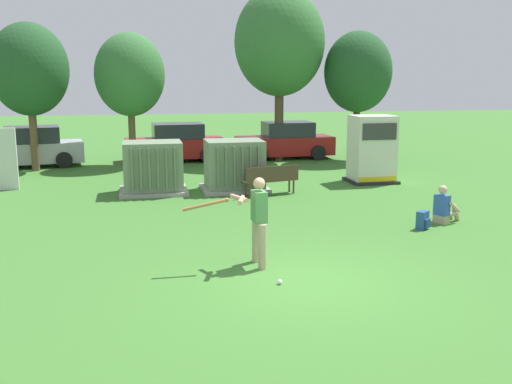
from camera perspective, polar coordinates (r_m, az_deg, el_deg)
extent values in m
plane|color=#3D752D|center=(10.89, 5.17, -8.60)|extent=(96.00, 96.00, 0.00)
cube|color=#9E9B93|center=(19.19, -9.70, 0.10)|extent=(2.10, 1.70, 0.12)
cube|color=gray|center=(19.05, -9.78, 2.49)|extent=(1.80, 1.40, 1.50)
cube|color=#63755B|center=(18.29, -11.70, 2.07)|extent=(0.06, 0.12, 1.27)
cube|color=#63755B|center=(18.29, -10.90, 2.10)|extent=(0.06, 0.12, 1.27)
cube|color=#63755B|center=(18.30, -10.10, 2.13)|extent=(0.06, 0.12, 1.27)
cube|color=#63755B|center=(18.30, -9.30, 2.16)|extent=(0.06, 0.12, 1.27)
cube|color=#63755B|center=(18.32, -8.51, 2.19)|extent=(0.06, 0.12, 1.27)
cube|color=#63755B|center=(18.33, -7.71, 2.22)|extent=(0.06, 0.12, 1.27)
cube|color=#9E9B93|center=(19.35, -2.06, 0.35)|extent=(2.10, 1.70, 0.12)
cube|color=gray|center=(19.22, -2.08, 2.72)|extent=(1.80, 1.40, 1.50)
cube|color=#63755B|center=(18.38, -3.65, 2.32)|extent=(0.06, 0.12, 1.27)
cube|color=#63755B|center=(18.42, -2.86, 2.35)|extent=(0.06, 0.12, 1.27)
cube|color=#63755B|center=(18.46, -2.08, 2.37)|extent=(0.06, 0.12, 1.27)
cube|color=#63755B|center=(18.50, -1.30, 2.40)|extent=(0.06, 0.12, 1.27)
cube|color=#63755B|center=(18.54, -0.53, 2.42)|extent=(0.06, 0.12, 1.27)
cube|color=#63755B|center=(18.59, 0.25, 2.45)|extent=(0.06, 0.12, 1.27)
cube|color=#262626|center=(21.22, 10.84, 1.08)|extent=(1.60, 1.40, 0.10)
cube|color=silver|center=(21.06, 10.95, 4.17)|extent=(1.40, 1.20, 2.20)
cube|color=#383838|center=(20.43, 11.68, 5.64)|extent=(1.19, 0.04, 0.55)
cube|color=yellow|center=(20.63, 11.50, 1.20)|extent=(1.33, 0.04, 0.16)
cube|color=#4C3828|center=(18.55, 1.32, 1.11)|extent=(1.84, 0.83, 0.05)
cube|color=#4C3828|center=(18.35, 1.58, 1.78)|extent=(1.76, 0.48, 0.44)
cylinder|color=#4C3828|center=(18.39, -1.00, 0.27)|extent=(0.06, 0.06, 0.42)
cylinder|color=#4C3828|center=(19.07, 3.18, 0.64)|extent=(0.06, 0.06, 0.42)
cylinder|color=#4C3828|center=(18.14, -0.63, 0.12)|extent=(0.06, 0.06, 0.42)
cylinder|color=#4C3828|center=(18.83, 3.59, 0.51)|extent=(0.06, 0.06, 0.42)
cylinder|color=tan|center=(11.47, 0.61, -5.23)|extent=(0.16, 0.16, 0.88)
cylinder|color=tan|center=(11.91, -0.01, -4.60)|extent=(0.16, 0.16, 0.88)
cube|color=#4C8C4C|center=(11.51, 0.30, -1.36)|extent=(0.26, 0.41, 0.60)
sphere|color=tan|center=(11.42, 0.30, 0.82)|extent=(0.23, 0.23, 0.23)
cylinder|color=tan|center=(11.30, -1.42, -0.77)|extent=(0.24, 0.54, 0.09)
cylinder|color=tan|center=(11.47, -1.62, -0.59)|extent=(0.29, 0.53, 0.09)
cylinder|color=#A5723F|center=(11.27, -4.89, -1.23)|extent=(0.85, 0.11, 0.21)
sphere|color=#A5723F|center=(11.33, -2.78, -0.75)|extent=(0.08, 0.08, 0.08)
sphere|color=white|center=(10.77, 2.28, -8.54)|extent=(0.09, 0.09, 0.09)
cube|color=tan|center=(15.78, 17.18, -2.46)|extent=(0.36, 0.41, 0.20)
cube|color=#3359B2|center=(15.70, 17.25, -1.19)|extent=(0.35, 0.42, 0.52)
sphere|color=#DBAD89|center=(15.63, 17.33, 0.21)|extent=(0.22, 0.22, 0.22)
cylinder|color=tan|center=(15.99, 17.39, -1.86)|extent=(0.46, 0.31, 0.13)
cylinder|color=tan|center=(16.17, 17.86, -1.73)|extent=(0.32, 0.23, 0.46)
cylinder|color=tan|center=(15.88, 17.97, -1.99)|extent=(0.46, 0.31, 0.13)
cylinder|color=tan|center=(16.06, 18.44, -1.85)|extent=(0.32, 0.23, 0.46)
cylinder|color=#DBAD89|center=(16.02, 17.05, -1.10)|extent=(0.41, 0.25, 0.32)
cylinder|color=#DBAD89|center=(15.76, 18.39, -1.38)|extent=(0.41, 0.25, 0.32)
cube|color=#264C8C|center=(15.01, 15.54, -2.58)|extent=(0.37, 0.36, 0.44)
cube|color=navy|center=(14.98, 15.98, -2.90)|extent=(0.21, 0.19, 0.22)
cylinder|color=brown|center=(24.68, -20.34, 4.65)|extent=(0.29, 0.29, 2.38)
ellipsoid|color=#235128|center=(24.56, -20.76, 10.86)|extent=(2.93, 2.93, 3.49)
cylinder|color=brown|center=(25.00, -11.67, 5.04)|extent=(0.28, 0.28, 2.26)
ellipsoid|color=#387038|center=(24.87, -11.90, 10.87)|extent=(2.79, 2.79, 3.31)
cylinder|color=brown|center=(26.03, 2.19, 6.41)|extent=(0.38, 0.38, 3.09)
ellipsoid|color=#387038|center=(25.98, 2.25, 14.06)|extent=(3.81, 3.81, 4.52)
cylinder|color=#4C3828|center=(26.44, 9.48, 5.52)|extent=(0.29, 0.29, 2.34)
ellipsoid|color=#235128|center=(26.32, 9.67, 11.20)|extent=(2.88, 2.88, 3.41)
cube|color=#B2B2B7|center=(25.95, -20.77, 3.54)|extent=(4.40, 2.30, 0.80)
cube|color=#262B33|center=(25.88, -20.54, 5.14)|extent=(2.31, 1.85, 0.64)
cylinder|color=black|center=(25.16, -17.77, 2.92)|extent=(0.67, 0.31, 0.64)
cylinder|color=black|center=(26.84, -17.94, 3.39)|extent=(0.67, 0.31, 0.64)
cube|color=maroon|center=(26.09, -7.74, 4.20)|extent=(4.27, 1.89, 0.80)
cube|color=#262B33|center=(26.03, -7.45, 5.78)|extent=(2.17, 1.65, 0.64)
cylinder|color=black|center=(25.17, -10.45, 3.27)|extent=(0.65, 0.25, 0.64)
cylinder|color=black|center=(26.85, -10.69, 3.74)|extent=(0.65, 0.25, 0.64)
cylinder|color=black|center=(25.47, -4.59, 3.51)|extent=(0.65, 0.25, 0.64)
cylinder|color=black|center=(27.13, -5.19, 3.96)|extent=(0.65, 0.25, 0.64)
cube|color=maroon|center=(26.75, 2.71, 4.45)|extent=(4.23, 1.79, 0.80)
cube|color=#262B33|center=(26.72, 3.04, 5.99)|extent=(2.13, 1.60, 0.64)
cylinder|color=black|center=(25.64, 0.41, 3.59)|extent=(0.64, 0.23, 0.64)
cylinder|color=black|center=(27.29, -0.41, 4.05)|extent=(0.64, 0.23, 0.64)
cylinder|color=black|center=(26.36, 5.94, 3.74)|extent=(0.64, 0.23, 0.64)
cylinder|color=black|center=(27.96, 4.82, 4.18)|extent=(0.64, 0.23, 0.64)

